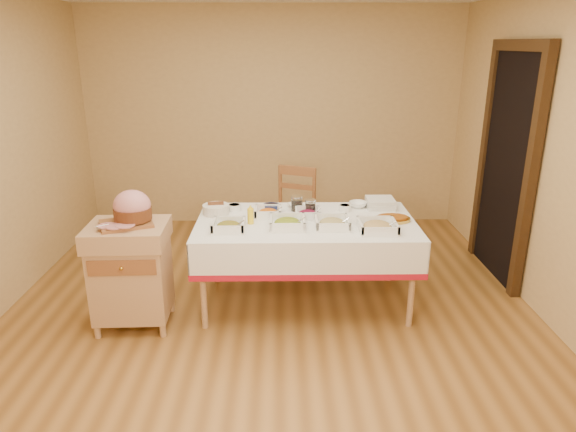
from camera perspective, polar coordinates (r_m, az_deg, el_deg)
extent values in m
plane|color=olive|center=(4.33, -1.97, -11.39)|extent=(5.00, 5.00, 0.00)
plane|color=tan|center=(6.31, -1.71, 10.77)|extent=(4.50, 0.00, 4.50)
plane|color=tan|center=(1.52, -4.23, -16.20)|extent=(4.50, 0.00, 4.50)
plane|color=tan|center=(4.41, 28.61, 5.05)|extent=(0.00, 5.00, 5.00)
cube|color=black|center=(5.23, 23.17, 4.82)|extent=(0.06, 0.90, 2.10)
cube|color=#382311|center=(4.78, 25.27, 3.35)|extent=(0.08, 0.10, 2.10)
cube|color=#382311|center=(5.67, 21.02, 6.07)|extent=(0.08, 0.10, 2.10)
cube|color=#382311|center=(5.10, 24.59, 16.89)|extent=(0.08, 1.10, 0.10)
cube|color=tan|center=(4.30, 1.99, -0.87)|extent=(1.80, 1.00, 0.04)
cylinder|color=tan|center=(4.10, -9.42, -7.84)|extent=(0.05, 0.05, 0.71)
cylinder|color=tan|center=(4.86, -8.03, -3.42)|extent=(0.05, 0.05, 0.71)
cylinder|color=tan|center=(4.18, 13.61, -7.57)|extent=(0.05, 0.05, 0.71)
cylinder|color=tan|center=(4.93, 11.28, -3.28)|extent=(0.05, 0.05, 0.71)
cube|color=white|center=(4.29, 1.99, -0.56)|extent=(1.82, 1.02, 0.01)
cube|color=tan|center=(4.26, -16.93, -6.68)|extent=(0.57, 0.48, 0.60)
cube|color=tan|center=(4.12, -17.42, -1.95)|extent=(0.62, 0.52, 0.15)
cube|color=brown|center=(3.98, -18.09, -5.51)|extent=(0.50, 0.02, 0.12)
sphere|color=#B99234|center=(3.97, -18.13, -5.57)|extent=(0.03, 0.03, 0.03)
cylinder|color=tan|center=(4.33, -20.46, -11.92)|extent=(0.05, 0.05, 0.10)
cylinder|color=tan|center=(4.66, -18.87, -9.46)|extent=(0.05, 0.05, 0.10)
cylinder|color=tan|center=(4.19, -13.84, -12.28)|extent=(0.05, 0.05, 0.10)
cylinder|color=tan|center=(4.53, -12.75, -9.70)|extent=(0.05, 0.05, 0.10)
cube|color=brown|center=(5.22, 0.27, -0.14)|extent=(0.56, 0.55, 0.03)
cylinder|color=brown|center=(5.21, -2.40, -3.12)|extent=(0.04, 0.04, 0.47)
cylinder|color=brown|center=(5.53, -0.84, -1.78)|extent=(0.04, 0.04, 0.47)
cylinder|color=brown|center=(5.08, 1.48, -3.69)|extent=(0.04, 0.04, 0.47)
cylinder|color=brown|center=(5.41, 2.84, -2.28)|extent=(0.04, 0.04, 0.47)
cylinder|color=brown|center=(5.38, -0.87, 3.05)|extent=(0.04, 0.04, 0.50)
cylinder|color=brown|center=(5.26, 2.92, 2.65)|extent=(0.04, 0.04, 0.50)
cube|color=brown|center=(5.26, 1.02, 5.03)|extent=(0.38, 0.18, 0.09)
cube|color=brown|center=(4.09, -17.54, -0.81)|extent=(0.37, 0.30, 0.02)
ellipsoid|color=#CE858A|center=(4.07, -16.95, 1.14)|extent=(0.28, 0.25, 0.24)
cylinder|color=#5C2E15|center=(4.09, -16.86, 0.26)|extent=(0.28, 0.28, 0.09)
cube|color=silver|center=(3.97, -18.79, -1.29)|extent=(0.24, 0.11, 0.00)
cylinder|color=silver|center=(4.07, -18.76, -0.75)|extent=(0.27, 0.08, 0.01)
cube|color=white|center=(4.10, -6.60, -1.42)|extent=(0.25, 0.25, 0.02)
ellipsoid|color=#BD3D15|center=(4.09, -6.61, -1.10)|extent=(0.19, 0.19, 0.07)
cylinder|color=silver|center=(4.06, -5.87, -1.16)|extent=(0.15, 0.01, 0.11)
cube|color=white|center=(4.13, -0.06, -1.12)|extent=(0.28, 0.28, 0.02)
ellipsoid|color=#B69217|center=(4.12, -0.06, -0.76)|extent=(0.22, 0.22, 0.08)
cylinder|color=silver|center=(4.10, 0.82, -0.85)|extent=(0.16, 0.01, 0.12)
cube|color=white|center=(4.15, 4.91, -1.11)|extent=(0.27, 0.27, 0.02)
ellipsoid|color=tan|center=(4.14, 4.92, -0.77)|extent=(0.21, 0.21, 0.07)
cylinder|color=silver|center=(4.12, 5.79, -0.86)|extent=(0.15, 0.01, 0.11)
cube|color=white|center=(4.12, 9.88, -1.49)|extent=(0.30, 0.30, 0.02)
ellipsoid|color=tan|center=(4.11, 9.91, -1.12)|extent=(0.22, 0.22, 0.08)
cylinder|color=silver|center=(4.09, 10.88, -1.24)|extent=(0.15, 0.01, 0.11)
cube|color=white|center=(4.40, -2.23, 0.11)|extent=(0.22, 0.22, 0.02)
ellipsoid|color=#D05F0F|center=(4.39, -2.24, 0.39)|extent=(0.17, 0.17, 0.06)
cylinder|color=silver|center=(4.37, -1.60, 0.37)|extent=(0.15, 0.01, 0.11)
cube|color=white|center=(4.38, 2.19, 0.03)|extent=(0.21, 0.21, 0.01)
ellipsoid|color=maroon|center=(4.38, 2.19, 0.29)|extent=(0.16, 0.16, 0.06)
cylinder|color=silver|center=(4.36, 2.81, 0.27)|extent=(0.14, 0.01, 0.10)
cylinder|color=white|center=(4.56, -5.98, 0.96)|extent=(0.12, 0.12, 0.06)
cylinder|color=black|center=(4.55, -5.99, 1.17)|extent=(0.10, 0.10, 0.02)
cylinder|color=navy|center=(4.52, -1.88, 0.94)|extent=(0.14, 0.14, 0.06)
cylinder|color=maroon|center=(4.52, -1.88, 1.17)|extent=(0.11, 0.11, 0.02)
cylinder|color=white|center=(4.55, 6.33, 0.91)|extent=(0.11, 0.11, 0.05)
cylinder|color=#D05F0F|center=(4.55, 6.34, 1.12)|extent=(0.09, 0.09, 0.02)
imported|color=white|center=(4.63, 0.84, 1.19)|extent=(0.17, 0.17, 0.03)
imported|color=white|center=(4.67, 7.77, 1.27)|extent=(0.20, 0.20, 0.05)
cylinder|color=silver|center=(4.52, 0.98, 1.34)|extent=(0.10, 0.10, 0.12)
cylinder|color=silver|center=(4.50, 0.99, 2.15)|extent=(0.11, 0.11, 0.01)
cylinder|color=black|center=(4.53, 0.98, 1.14)|extent=(0.08, 0.08, 0.09)
cylinder|color=silver|center=(4.46, 2.50, 1.03)|extent=(0.09, 0.09, 0.11)
cylinder|color=silver|center=(4.45, 2.51, 1.78)|extent=(0.10, 0.10, 0.01)
cylinder|color=black|center=(4.47, 2.50, 0.84)|extent=(0.08, 0.08, 0.08)
cylinder|color=yellow|center=(4.20, -4.18, -0.01)|extent=(0.05, 0.05, 0.13)
cone|color=yellow|center=(4.18, -4.21, 1.04)|extent=(0.03, 0.03, 0.03)
cylinder|color=silver|center=(4.48, -8.00, 0.73)|extent=(0.23, 0.23, 0.08)
cube|color=white|center=(4.68, 10.18, 0.97)|extent=(0.24, 0.24, 0.01)
cube|color=white|center=(4.68, 10.19, 1.14)|extent=(0.24, 0.24, 0.01)
cube|color=white|center=(4.68, 10.20, 1.32)|extent=(0.24, 0.24, 0.01)
cube|color=white|center=(4.67, 10.21, 1.50)|extent=(0.24, 0.24, 0.01)
cube|color=white|center=(4.67, 10.22, 1.68)|extent=(0.24, 0.24, 0.01)
cube|color=white|center=(4.66, 10.23, 1.85)|extent=(0.24, 0.24, 0.01)
ellipsoid|color=#B99234|center=(4.36, 11.53, -0.35)|extent=(0.30, 0.22, 0.03)
ellipsoid|color=#8C470F|center=(4.36, 11.53, -0.22)|extent=(0.26, 0.18, 0.03)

